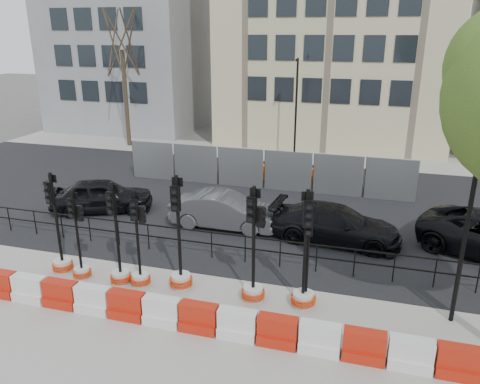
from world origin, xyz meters
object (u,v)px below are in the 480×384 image
(lamp_post_near, at_px, (470,211))
(car_a, at_px, (102,195))
(traffic_signal_a, at_px, (61,252))
(traffic_signal_d, at_px, (140,264))
(car_c, at_px, (336,224))
(traffic_signal_h, at_px, (306,285))

(lamp_post_near, xyz_separation_m, car_a, (-13.55, 4.63, -2.49))
(traffic_signal_a, xyz_separation_m, car_a, (-1.66, 5.16, 0.03))
(traffic_signal_d, relative_size, car_c, 0.63)
(traffic_signal_d, relative_size, car_a, 0.68)
(traffic_signal_d, height_order, traffic_signal_h, traffic_signal_h)
(traffic_signal_a, distance_m, car_a, 5.42)
(traffic_signal_a, bearing_deg, traffic_signal_d, 8.06)
(lamp_post_near, distance_m, traffic_signal_d, 9.37)
(traffic_signal_d, distance_m, car_c, 7.35)
(traffic_signal_d, bearing_deg, traffic_signal_h, -8.90)
(lamp_post_near, bearing_deg, traffic_signal_h, -176.07)
(traffic_signal_a, bearing_deg, car_a, 117.39)
(traffic_signal_h, xyz_separation_m, car_c, (0.42, 4.56, 0.05))
(traffic_signal_d, xyz_separation_m, traffic_signal_h, (5.06, 0.34, -0.10))
(traffic_signal_a, height_order, car_a, traffic_signal_a)
(car_a, bearing_deg, lamp_post_near, -132.04)
(traffic_signal_d, xyz_separation_m, car_a, (-4.54, 5.24, -0.02))
(lamp_post_near, distance_m, traffic_signal_h, 4.72)
(traffic_signal_d, relative_size, traffic_signal_h, 1.00)
(lamp_post_near, relative_size, car_a, 1.30)
(traffic_signal_h, bearing_deg, car_c, 81.34)
(traffic_signal_d, height_order, car_c, traffic_signal_d)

